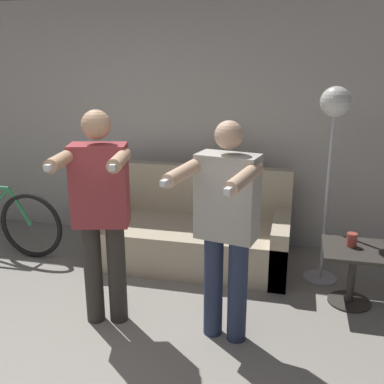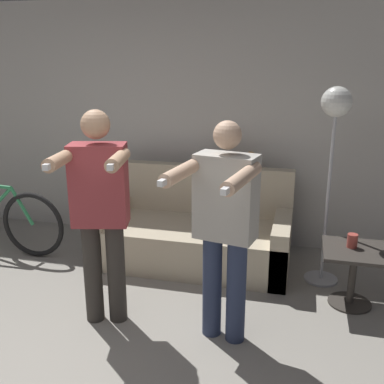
# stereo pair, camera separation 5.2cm
# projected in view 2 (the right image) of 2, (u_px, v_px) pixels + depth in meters

# --- Properties ---
(wall_back) EXTENTS (10.00, 0.05, 2.60)m
(wall_back) POSITION_uv_depth(u_px,v_px,m) (165.00, 123.00, 4.95)
(wall_back) COLOR beige
(wall_back) RESTS_ON ground_plane
(couch) EXTENTS (1.90, 0.92, 0.92)m
(couch) POSITION_uv_depth(u_px,v_px,m) (195.00, 235.00, 4.54)
(couch) COLOR beige
(couch) RESTS_ON ground_plane
(person_left) EXTENTS (0.58, 0.75, 1.65)m
(person_left) POSITION_uv_depth(u_px,v_px,m) (100.00, 206.00, 3.28)
(person_left) COLOR #38332D
(person_left) RESTS_ON ground_plane
(person_right) EXTENTS (0.57, 0.74, 1.61)m
(person_right) POSITION_uv_depth(u_px,v_px,m) (224.00, 221.00, 3.07)
(person_right) COLOR #2D3856
(person_right) RESTS_ON ground_plane
(cat) EXTENTS (0.50, 0.13, 0.17)m
(cat) POSITION_uv_depth(u_px,v_px,m) (237.00, 160.00, 4.57)
(cat) COLOR tan
(cat) RESTS_ON couch
(floor_lamp) EXTENTS (0.31, 0.31, 1.77)m
(floor_lamp) POSITION_uv_depth(u_px,v_px,m) (334.00, 128.00, 3.80)
(floor_lamp) COLOR #B2B2B7
(floor_lamp) RESTS_ON ground_plane
(side_table) EXTENTS (0.51, 0.51, 0.50)m
(side_table) POSITION_uv_depth(u_px,v_px,m) (354.00, 264.00, 3.69)
(side_table) COLOR #38332D
(side_table) RESTS_ON ground_plane
(cup) EXTENTS (0.08, 0.08, 0.11)m
(cup) POSITION_uv_depth(u_px,v_px,m) (352.00, 241.00, 3.68)
(cup) COLOR #B7473D
(cup) RESTS_ON side_table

